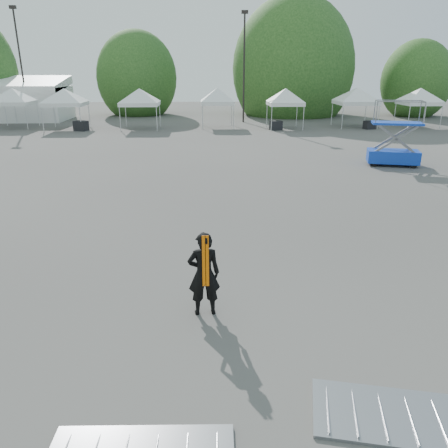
{
  "coord_description": "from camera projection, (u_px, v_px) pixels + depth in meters",
  "views": [
    {
      "loc": [
        -1.13,
        -10.88,
        4.87
      ],
      "look_at": [
        -0.6,
        -0.89,
        1.3
      ],
      "focal_mm": 35.0,
      "sensor_mm": 36.0,
      "label": 1
    }
  ],
  "objects": [
    {
      "name": "light_pole_west",
      "position": [
        20.0,
        59.0,
        41.07
      ],
      "size": [
        0.6,
        0.25,
        10.3
      ],
      "color": "black",
      "rests_on": "ground"
    },
    {
      "name": "barrier_mid",
      "position": [
        396.0,
        416.0,
        6.43
      ],
      "size": [
        2.63,
        1.73,
        0.08
      ],
      "rotation": [
        0.0,
        0.0,
        -0.23
      ],
      "color": "gray",
      "rests_on": "ground"
    },
    {
      "name": "tent_e",
      "position": [
        217.0,
        91.0,
        37.49
      ],
      "size": [
        3.99,
        3.99,
        3.88
      ],
      "color": "silver",
      "rests_on": "ground"
    },
    {
      "name": "man",
      "position": [
        204.0,
        274.0,
        8.91
      ],
      "size": [
        0.7,
        0.49,
        1.82
      ],
      "rotation": [
        0.0,
        0.0,
        3.22
      ],
      "color": "black",
      "rests_on": "ground"
    },
    {
      "name": "tent_d",
      "position": [
        139.0,
        92.0,
        36.4
      ],
      "size": [
        4.51,
        4.51,
        3.88
      ],
      "color": "silver",
      "rests_on": "ground"
    },
    {
      "name": "crate_east",
      "position": [
        369.0,
        125.0,
        37.21
      ],
      "size": [
        1.04,
        0.91,
        0.69
      ],
      "primitive_type": "cube",
      "rotation": [
        0.0,
        0.0,
        0.3
      ],
      "color": "black",
      "rests_on": "ground"
    },
    {
      "name": "scissor_lift",
      "position": [
        396.0,
        133.0,
        22.74
      ],
      "size": [
        2.84,
        1.93,
        3.34
      ],
      "rotation": [
        0.0,
        0.0,
        -0.27
      ],
      "color": "#0E10B6",
      "rests_on": "ground"
    },
    {
      "name": "tent_c",
      "position": [
        64.0,
        92.0,
        36.28
      ],
      "size": [
        4.58,
        4.58,
        3.88
      ],
      "color": "silver",
      "rests_on": "ground"
    },
    {
      "name": "tree_far_e",
      "position": [
        416.0,
        81.0,
        46.6
      ],
      "size": [
        3.84,
        3.84,
        5.84
      ],
      "color": "#382314",
      "rests_on": "ground"
    },
    {
      "name": "tent_h",
      "position": [
        421.0,
        91.0,
        37.26
      ],
      "size": [
        4.24,
        4.24,
        3.88
      ],
      "color": "silver",
      "rests_on": "ground"
    },
    {
      "name": "crate_west",
      "position": [
        81.0,
        126.0,
        36.16
      ],
      "size": [
        1.23,
        1.09,
        0.8
      ],
      "primitive_type": "cube",
      "rotation": [
        0.0,
        0.0,
        -0.33
      ],
      "color": "black",
      "rests_on": "ground"
    },
    {
      "name": "tree_mid_e",
      "position": [
        293.0,
        69.0,
        47.43
      ],
      "size": [
        5.12,
        5.12,
        7.79
      ],
      "color": "#382314",
      "rests_on": "ground"
    },
    {
      "name": "tent_b",
      "position": [
        12.0,
        91.0,
        37.22
      ],
      "size": [
        4.3,
        4.3,
        3.88
      ],
      "color": "silver",
      "rests_on": "ground"
    },
    {
      "name": "tree_mid_w",
      "position": [
        137.0,
        78.0,
        47.83
      ],
      "size": [
        4.16,
        4.16,
        6.33
      ],
      "color": "#382314",
      "rests_on": "ground"
    },
    {
      "name": "crate_mid",
      "position": [
        276.0,
        125.0,
        36.65
      ],
      "size": [
        1.07,
        0.9,
        0.75
      ],
      "primitive_type": "cube",
      "rotation": [
        0.0,
        0.0,
        0.17
      ],
      "color": "black",
      "rests_on": "ground"
    },
    {
      "name": "light_pole_east",
      "position": [
        244.0,
        61.0,
        40.32
      ],
      "size": [
        0.6,
        0.25,
        9.8
      ],
      "color": "black",
      "rests_on": "ground"
    },
    {
      "name": "tent_f",
      "position": [
        286.0,
        92.0,
        36.61
      ],
      "size": [
        4.05,
        4.05,
        3.88
      ],
      "color": "silver",
      "rests_on": "ground"
    },
    {
      "name": "ground",
      "position": [
        244.0,
        257.0,
        11.92
      ],
      "size": [
        120.0,
        120.0,
        0.0
      ],
      "primitive_type": "plane",
      "color": "#474442",
      "rests_on": "ground"
    },
    {
      "name": "tent_g",
      "position": [
        357.0,
        91.0,
        37.69
      ],
      "size": [
        4.68,
        4.68,
        3.88
      ],
      "color": "silver",
      "rests_on": "ground"
    }
  ]
}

